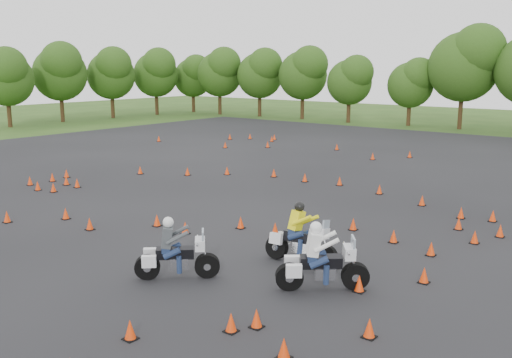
{
  "coord_description": "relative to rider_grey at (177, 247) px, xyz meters",
  "views": [
    {
      "loc": [
        15.27,
        -15.46,
        6.13
      ],
      "look_at": [
        0.0,
        4.0,
        1.2
      ],
      "focal_mm": 40.0,
      "sensor_mm": 36.0,
      "label": 1
    }
  ],
  "objects": [
    {
      "name": "rider_white",
      "position": [
        3.78,
        1.87,
        0.05
      ],
      "size": [
        2.52,
        2.29,
        2.01
      ],
      "primitive_type": null,
      "rotation": [
        0.0,
        0.0,
        0.69
      ],
      "color": "white",
      "rests_on": "ground"
    },
    {
      "name": "rider_grey",
      "position": [
        0.0,
        0.0,
        0.0
      ],
      "size": [
        2.33,
        2.23,
        1.91
      ],
      "primitive_type": null,
      "rotation": [
        0.0,
        0.0,
        0.75
      ],
      "color": "#414549",
      "rests_on": "ground"
    },
    {
      "name": "asphalt_pad",
      "position": [
        -3.69,
        10.43,
        -0.95
      ],
      "size": [
        62.0,
        62.0,
        0.0
      ],
      "primitive_type": "plane",
      "color": "black",
      "rests_on": "ground"
    },
    {
      "name": "traffic_cones",
      "position": [
        -3.74,
        9.96,
        -0.73
      ],
      "size": [
        36.86,
        32.79,
        0.45
      ],
      "color": "#EE3A0A",
      "rests_on": "asphalt_pad"
    },
    {
      "name": "ground",
      "position": [
        -3.69,
        4.43,
        -0.96
      ],
      "size": [
        140.0,
        140.0,
        0.0
      ],
      "primitive_type": "plane",
      "color": "#2D5119",
      "rests_on": "ground"
    },
    {
      "name": "rider_yellow",
      "position": [
        2.14,
        3.19,
        0.01
      ],
      "size": [
        2.55,
        0.94,
        1.93
      ],
      "primitive_type": null,
      "rotation": [
        0.0,
        0.0,
        0.07
      ],
      "color": "yellow",
      "rests_on": "ground"
    }
  ]
}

